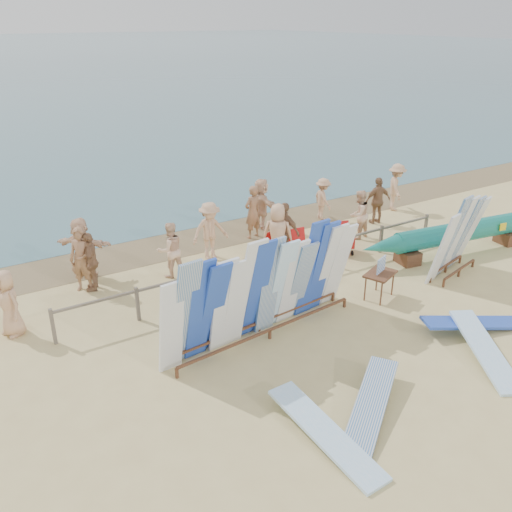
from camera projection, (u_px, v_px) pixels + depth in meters
ground at (343, 330)px, 12.94m from camera, size 160.00×160.00×0.00m
wet_sand_strip at (207, 235)px, 18.55m from camera, size 40.00×2.60×0.01m
fence at (275, 261)px, 15.02m from camera, size 12.08×0.08×0.90m
main_surfboard_rack at (264, 290)px, 12.26m from camera, size 5.31×1.21×2.63m
side_surfboard_rack at (458, 238)px, 15.25m from camera, size 2.26×1.14×2.52m
outrigger_canoe at (462, 233)px, 16.89m from camera, size 7.36×1.67×1.05m
vendor_table at (379, 285)px, 14.27m from camera, size 1.04×0.90×1.16m
flat_board_d at (475, 329)px, 12.96m from camera, size 2.72×1.46×0.38m
flat_board_a at (324, 439)px, 9.60m from camera, size 0.68×2.72×0.31m
flat_board_b at (483, 357)px, 11.90m from camera, size 1.72×2.64×0.43m
flat_board_e at (369, 414)px, 10.20m from camera, size 2.51×2.02×0.40m
beach_chair_left at (300, 250)px, 16.70m from camera, size 0.60×0.62×0.89m
beach_chair_right at (277, 252)px, 16.57m from camera, size 0.62×0.64×0.86m
stroller at (345, 241)px, 17.01m from camera, size 0.69×0.82×0.97m
beachgoer_0 at (8, 303)px, 12.47m from camera, size 0.67×0.89×1.64m
beachgoer_5 at (262, 203)px, 18.84m from camera, size 0.58×1.67×1.78m
beachgoer_9 at (323, 199)px, 19.70m from camera, size 0.58×1.05×1.54m
beachgoer_8 at (359, 215)px, 17.97m from camera, size 0.87×0.54×1.66m
beachgoer_3 at (210, 231)px, 16.42m from camera, size 1.18×0.52×1.80m
beachgoer_2 at (170, 250)px, 15.31m from camera, size 0.80×0.39×1.63m
beachgoer_extra_1 at (91, 261)px, 14.56m from camera, size 0.76×1.06×1.66m
beachgoer_11 at (82, 247)px, 15.34m from camera, size 1.57×1.46×1.75m
beachgoer_7 at (253, 212)px, 17.97m from camera, size 0.73×0.51×1.81m
beachgoer_extra_0 at (396, 187)px, 20.60m from camera, size 1.05×1.23×1.80m
beachgoer_10 at (378, 201)px, 19.26m from camera, size 1.06×0.61×1.70m
beachgoer_4 at (284, 231)px, 16.37m from camera, size 0.81×1.15×1.80m
beachgoer_6 at (278, 234)px, 16.07m from camera, size 0.99×0.92×1.87m
beachgoer_1 at (82, 260)px, 14.46m from camera, size 0.75×0.69×1.82m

